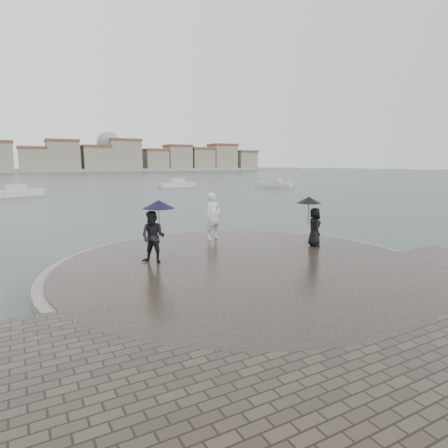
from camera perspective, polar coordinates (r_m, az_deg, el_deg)
ground at (r=9.87m, az=13.95°, el=-12.33°), size 400.00×400.00×0.00m
kerb_ring at (r=12.45m, az=2.92°, el=-6.71°), size 12.50×12.50×0.32m
quay_tip at (r=12.45m, az=2.92°, el=-6.62°), size 11.90×11.90×0.36m
statue at (r=15.96m, az=-1.68°, el=1.23°), size 0.80×0.60×1.99m
visitor_left at (r=12.37m, az=-10.53°, el=-0.65°), size 1.31×1.16×2.04m
visitor_right at (r=14.98m, az=13.37°, el=0.83°), size 1.12×1.03×1.95m
far_skyline at (r=167.38m, az=-29.32°, el=8.79°), size 260.00×20.00×37.00m
boats at (r=51.90m, az=-8.20°, el=5.63°), size 39.33×10.27×1.50m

